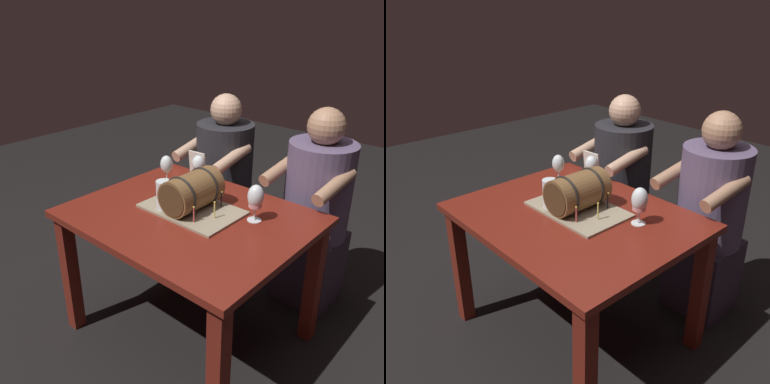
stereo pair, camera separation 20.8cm
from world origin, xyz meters
The scene contains 10 objects.
ground_plane centered at (0.00, 0.00, 0.00)m, with size 8.00×8.00×0.00m, color black.
dining_table centered at (0.00, 0.00, 0.61)m, with size 1.13×0.91×0.73m.
barrel_cake centered at (-0.02, 0.04, 0.82)m, with size 0.48×0.32×0.20m.
wine_glass_red centered at (-0.22, 0.33, 0.84)m, with size 0.08×0.08×0.17m.
wine_glass_empty centered at (-0.31, 0.15, 0.87)m, with size 0.07×0.07×0.19m.
wine_glass_rose centered at (0.28, 0.16, 0.85)m, with size 0.08×0.08×0.18m.
beer_pint centered at (-0.12, -0.06, 0.81)m, with size 0.08×0.08×0.16m.
menu_card centered at (-0.28, 0.38, 0.81)m, with size 0.11×0.01×0.16m, color silver.
person_seated_left centered at (-0.33, 0.70, 0.56)m, with size 0.41×0.49×1.17m.
person_seated_right centered at (0.33, 0.70, 0.57)m, with size 0.43×0.51×1.19m.
Camera 2 is at (1.39, -1.23, 1.69)m, focal length 39.74 mm.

